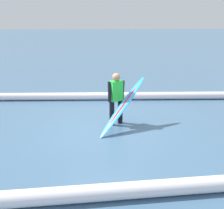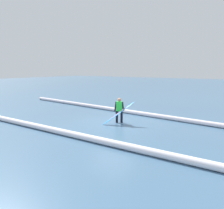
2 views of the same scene
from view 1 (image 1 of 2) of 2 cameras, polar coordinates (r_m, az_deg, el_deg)
The scene contains 4 objects.
ground_plane at distance 7.83m, azimuth -1.63°, elevation -4.71°, with size 121.67×121.67×0.00m, color #426483.
surfer at distance 7.83m, azimuth 0.84°, elevation 1.69°, with size 0.47×0.41×1.47m.
surfboard at distance 7.59m, azimuth 2.29°, elevation -0.26°, with size 1.52×1.48×1.32m.
wave_crest_foreground at distance 10.51m, azimuth -10.37°, elevation 1.62°, with size 0.27×0.27×19.77m, color white.
Camera 1 is at (0.41, 7.24, 2.95)m, focal length 45.24 mm.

